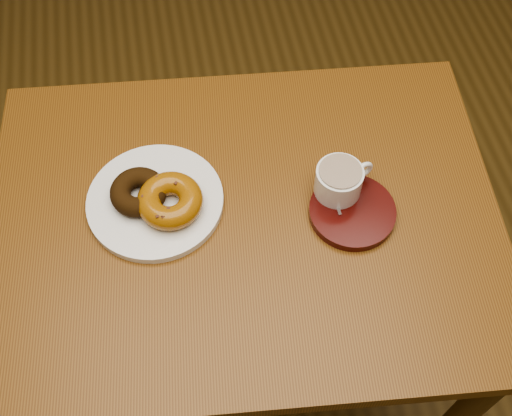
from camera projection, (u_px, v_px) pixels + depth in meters
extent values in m
cube|color=brown|center=(244.00, 221.00, 1.09)|extent=(0.93, 0.73, 0.03)
cylinder|color=#4A3115|center=(80.00, 220.00, 1.57)|extent=(0.05, 0.05, 0.78)
cylinder|color=#4A3115|center=(394.00, 197.00, 1.60)|extent=(0.05, 0.05, 0.78)
cylinder|color=white|center=(155.00, 201.00, 1.09)|extent=(0.28, 0.28, 0.01)
torus|color=black|center=(138.00, 192.00, 1.07)|extent=(0.11, 0.11, 0.03)
torus|color=#9C5E11|center=(170.00, 201.00, 1.06)|extent=(0.13, 0.13, 0.04)
cube|color=#492618|center=(190.00, 192.00, 1.04)|extent=(0.01, 0.00, 0.00)
cube|color=#492618|center=(185.00, 183.00, 1.05)|extent=(0.01, 0.01, 0.00)
cube|color=#492618|center=(175.00, 178.00, 1.06)|extent=(0.01, 0.01, 0.00)
cube|color=#492618|center=(164.00, 178.00, 1.06)|extent=(0.01, 0.01, 0.00)
cube|color=#492618|center=(153.00, 184.00, 1.05)|extent=(0.01, 0.01, 0.00)
cube|color=#492618|center=(148.00, 193.00, 1.04)|extent=(0.01, 0.01, 0.00)
cube|color=#492618|center=(149.00, 203.00, 1.03)|extent=(0.01, 0.01, 0.00)
cube|color=#492618|center=(157.00, 211.00, 1.02)|extent=(0.01, 0.01, 0.00)
cube|color=#492618|center=(168.00, 213.00, 1.02)|extent=(0.01, 0.01, 0.00)
cube|color=#492618|center=(180.00, 210.00, 1.03)|extent=(0.01, 0.01, 0.00)
cube|color=#492618|center=(188.00, 202.00, 1.03)|extent=(0.01, 0.01, 0.00)
cylinder|color=#3A0A08|center=(352.00, 212.00, 1.08)|extent=(0.18, 0.18, 0.02)
cylinder|color=white|center=(339.00, 181.00, 1.07)|extent=(0.08, 0.08, 0.05)
cylinder|color=#55331D|center=(340.00, 171.00, 1.04)|extent=(0.07, 0.07, 0.00)
torus|color=white|center=(363.00, 170.00, 1.08)|extent=(0.04, 0.02, 0.04)
ellipsoid|color=silver|center=(328.00, 179.00, 1.10)|extent=(0.02, 0.03, 0.01)
cube|color=silver|center=(334.00, 197.00, 1.08)|extent=(0.01, 0.07, 0.00)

